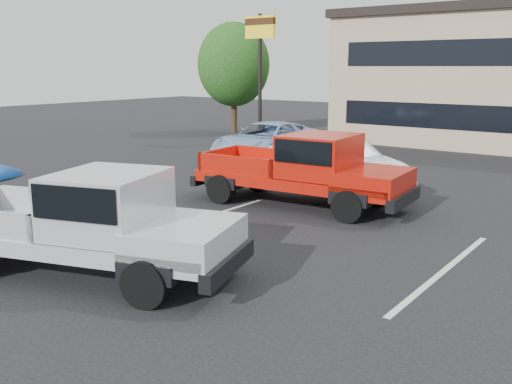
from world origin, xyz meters
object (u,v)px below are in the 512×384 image
Objects in this scene: tree_left at (234,65)px; silver_pickup at (96,219)px; silver_sedan at (336,164)px; motel_sign at (260,44)px; red_pickup at (313,167)px; blue_suv at (267,141)px.

silver_pickup is (12.20, -18.91, -2.68)m from tree_left.
silver_sedan is (12.02, -10.06, -2.93)m from tree_left.
tree_left is 1.00× the size of silver_pickup.
red_pickup is (8.56, -9.26, -3.60)m from motel_sign.
motel_sign is 1.00× the size of silver_pickup.
blue_suv is at bearing -50.06° from motel_sign.
silver_pickup is 1.13× the size of blue_suv.
silver_sedan is 0.92× the size of blue_suv.
silver_sedan is at bearing 99.24° from red_pickup.
silver_pickup is (8.20, -15.91, -3.60)m from motel_sign.
blue_suv is (-5.04, 3.51, -0.06)m from silver_sedan.
blue_suv is at bearing 76.07° from silver_sedan.
silver_pickup is 13.42m from blue_suv.
tree_left is at bearing 135.05° from blue_suv.
red_pickup is 1.13× the size of blue_suv.
silver_pickup reaches higher than silver_sedan.
motel_sign is 1.23× the size of silver_sedan.
motel_sign is 13.11m from red_pickup.
tree_left is 15.95m from silver_sedan.
motel_sign is at bearing -36.87° from tree_left.
blue_suv is at bearing 129.76° from red_pickup.
silver_pickup is at bearing -97.65° from red_pickup.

